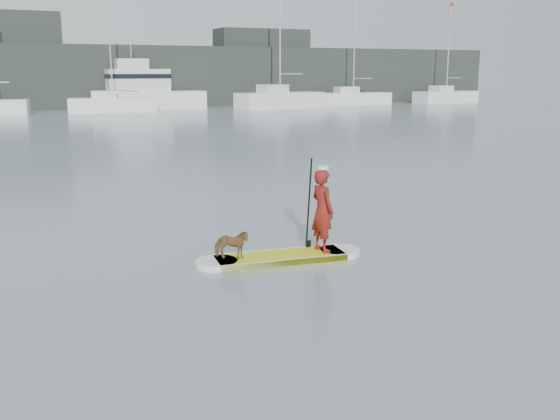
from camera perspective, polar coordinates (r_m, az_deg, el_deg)
name	(u,v)px	position (r m, az deg, el deg)	size (l,w,h in m)	color
ground	(407,227)	(14.95, 11.51, -1.52)	(140.00, 140.00, 0.00)	slate
paddleboard	(280,257)	(12.08, 0.00, -4.35)	(3.29, 1.05, 0.12)	#C9CA13
paddler	(322,211)	(12.14, 3.89, -0.05)	(0.59, 0.39, 1.62)	maroon
white_cap	(323,168)	(11.98, 3.95, 3.90)	(0.22, 0.22, 0.07)	silver
dog	(231,245)	(11.74, -4.47, -3.17)	(0.30, 0.66, 0.56)	#54341C
paddle	(309,214)	(12.41, 2.64, -0.39)	(0.10, 0.30, 2.00)	black
sailboat_d	(112,103)	(57.31, -15.07, 9.40)	(7.76, 3.43, 11.05)	white
sailboat_e	(279,99)	(60.86, -0.05, 10.11)	(9.15, 4.53, 12.70)	white
sailboat_f	(353,97)	(67.86, 6.65, 10.21)	(8.19, 2.63, 12.17)	white
motor_yacht_a	(144,91)	(60.98, -12.29, 10.60)	(10.30, 3.29, 6.16)	white
shore_mass	(96,77)	(65.38, -16.44, 11.61)	(90.00, 6.00, 6.00)	black
shore_building_east	(262,67)	(70.94, -1.67, 12.96)	(10.00, 4.00, 8.00)	black
sailboat_g	(446,96)	(74.20, 14.90, 10.07)	(8.44, 3.67, 10.89)	white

